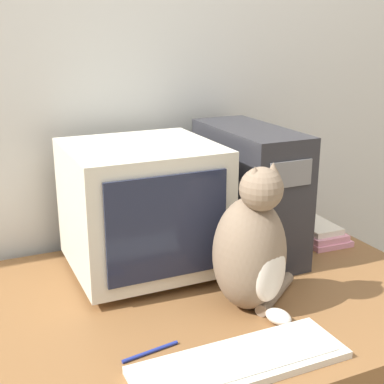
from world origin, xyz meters
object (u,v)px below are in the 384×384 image
object	(u,v)px
book_stack	(317,232)
pen	(150,352)
crt_monitor	(142,207)
keyboard	(240,362)
cat	(253,250)
computer_tower	(248,191)

from	to	relation	value
book_stack	pen	size ratio (longest dim) A/B	1.49
crt_monitor	keyboard	distance (m)	0.60
keyboard	cat	distance (m)	0.31
crt_monitor	cat	bearing A→B (deg)	-62.00
keyboard	cat	world-z (taller)	cat
crt_monitor	pen	xyz separation A→B (m)	(-0.14, -0.43, -0.20)
computer_tower	keyboard	world-z (taller)	computer_tower
crt_monitor	pen	world-z (taller)	crt_monitor
keyboard	pen	world-z (taller)	keyboard
keyboard	pen	distance (m)	0.21
cat	book_stack	xyz separation A→B (m)	(0.47, 0.32, -0.14)
crt_monitor	pen	size ratio (longest dim) A/B	2.99
book_stack	pen	world-z (taller)	book_stack
computer_tower	pen	distance (m)	0.70
cat	pen	bearing A→B (deg)	-179.15
cat	book_stack	world-z (taller)	cat
keyboard	crt_monitor	bearing A→B (deg)	92.80
crt_monitor	book_stack	size ratio (longest dim) A/B	2.00
computer_tower	cat	size ratio (longest dim) A/B	1.15
crt_monitor	keyboard	world-z (taller)	crt_monitor
book_stack	cat	bearing A→B (deg)	-145.18
cat	pen	world-z (taller)	cat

